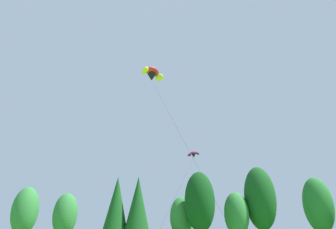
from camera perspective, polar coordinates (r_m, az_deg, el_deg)
The scene contains 12 objects.
treeline_tree_a at distance 69.28m, azimuth -26.26°, elevation -17.18°, with size 4.64×4.64×10.51m.
treeline_tree_b at distance 64.00m, azimuth -26.11°, elevation -16.52°, with size 4.83×4.83×11.24m.
treeline_tree_c at distance 62.25m, azimuth -19.42°, elevation -17.95°, with size 4.56×4.56×10.22m.
treeline_tree_d at distance 60.00m, azimuth -10.01°, elevation -16.57°, with size 4.55×4.55×13.41m.
treeline_tree_e at distance 58.91m, azimuth -5.92°, elevation -16.71°, with size 4.54×4.54×13.35m.
treeline_tree_f at distance 58.47m, azimuth 2.64°, elevation -19.37°, with size 4.35×4.35×9.43m.
treeline_tree_g at distance 55.27m, azimuth 6.21°, elevation -16.51°, with size 5.44×5.44×13.50m.
treeline_tree_h at distance 58.52m, azimuth 13.22°, elevation -18.42°, with size 4.54×4.54×10.13m.
treeline_tree_i at distance 60.69m, azimuth 17.51°, elevation -15.27°, with size 5.87×5.87×15.08m.
treeline_tree_j at distance 63.24m, azimuth 27.24°, elevation -15.40°, with size 5.26×5.26×12.81m.
parafoil_kite_high_magenta at distance 46.26m, azimuth 4.98°, elevation -7.78°, with size 4.77×18.13×13.53m.
parafoil_kite_mid_red_yellow at distance 39.05m, azimuth -3.10°, elevation 7.86°, with size 9.78×14.06×21.93m.
Camera 1 is at (2.29, 0.10, 2.31)m, focal length 31.24 mm.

